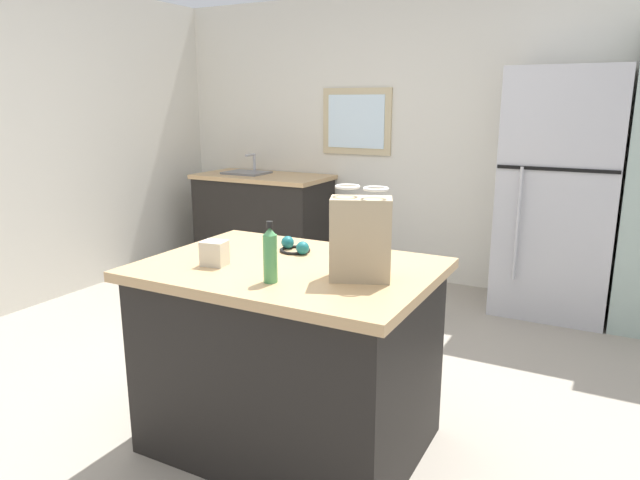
{
  "coord_description": "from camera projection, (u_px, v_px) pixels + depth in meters",
  "views": [
    {
      "loc": [
        1.5,
        -2.41,
        1.59
      ],
      "look_at": [
        0.22,
        0.0,
        0.93
      ],
      "focal_mm": 32.09,
      "sensor_mm": 36.0,
      "label": 1
    }
  ],
  "objects": [
    {
      "name": "ground",
      "position": [
        284.0,
        401.0,
        3.12
      ],
      "size": [
        6.28,
        6.28,
        0.0
      ],
      "primitive_type": "plane",
      "color": "#9E9384"
    },
    {
      "name": "back_wall",
      "position": [
        432.0,
        140.0,
        5.03
      ],
      "size": [
        5.24,
        0.13,
        2.53
      ],
      "color": "silver",
      "rests_on": "ground"
    },
    {
      "name": "kitchen_island",
      "position": [
        290.0,
        355.0,
        2.66
      ],
      "size": [
        1.29,
        0.94,
        0.88
      ],
      "color": "black",
      "rests_on": "ground"
    },
    {
      "name": "refrigerator",
      "position": [
        558.0,
        195.0,
        4.27
      ],
      "size": [
        0.81,
        0.66,
        1.84
      ],
      "color": "#B7B7BC",
      "rests_on": "ground"
    },
    {
      "name": "sink_counter",
      "position": [
        263.0,
        220.0,
        5.58
      ],
      "size": [
        1.28,
        0.67,
        1.1
      ],
      "color": "black",
      "rests_on": "ground"
    },
    {
      "name": "shopping_bag",
      "position": [
        361.0,
        238.0,
        2.31
      ],
      "size": [
        0.28,
        0.22,
        0.39
      ],
      "color": "tan",
      "rests_on": "kitchen_island"
    },
    {
      "name": "small_box",
      "position": [
        214.0,
        253.0,
        2.54
      ],
      "size": [
        0.12,
        0.1,
        0.11
      ],
      "primitive_type": "cube",
      "rotation": [
        0.0,
        0.0,
        0.15
      ],
      "color": "beige",
      "rests_on": "kitchen_island"
    },
    {
      "name": "bottle",
      "position": [
        270.0,
        255.0,
        2.29
      ],
      "size": [
        0.06,
        0.06,
        0.25
      ],
      "color": "#4C9956",
      "rests_on": "kitchen_island"
    },
    {
      "name": "ear_defenders",
      "position": [
        295.0,
        247.0,
        2.78
      ],
      "size": [
        0.2,
        0.2,
        0.06
      ],
      "color": "black",
      "rests_on": "kitchen_island"
    }
  ]
}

